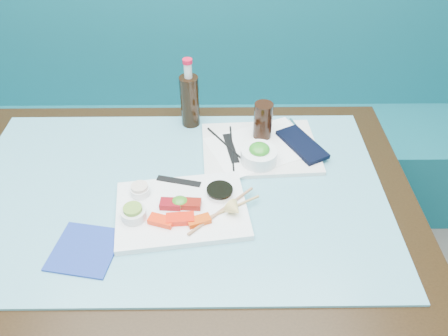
{
  "coord_description": "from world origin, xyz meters",
  "views": [
    {
      "loc": [
        0.13,
        0.53,
        1.65
      ],
      "look_at": [
        0.14,
        1.5,
        0.8
      ],
      "focal_mm": 35.0,
      "sensor_mm": 36.0,
      "label": 1
    }
  ],
  "objects_px": {
    "booth_bench": "(193,128)",
    "dining_table": "(177,212)",
    "sashimi_plate": "(182,210)",
    "blue_napkin": "(85,249)",
    "seaweed_bowl": "(259,156)",
    "cola_glass": "(263,121)",
    "cola_bottle_body": "(190,101)",
    "serving_tray": "(260,148)"
  },
  "relations": [
    {
      "from": "dining_table",
      "to": "serving_tray",
      "type": "xyz_separation_m",
      "value": [
        0.26,
        0.19,
        0.1
      ]
    },
    {
      "from": "cola_glass",
      "to": "booth_bench",
      "type": "bearing_deg",
      "value": 114.46
    },
    {
      "from": "cola_glass",
      "to": "seaweed_bowl",
      "type": "bearing_deg",
      "value": -98.75
    },
    {
      "from": "booth_bench",
      "to": "dining_table",
      "type": "bearing_deg",
      "value": -90.0
    },
    {
      "from": "seaweed_bowl",
      "to": "cola_glass",
      "type": "height_order",
      "value": "cola_glass"
    },
    {
      "from": "seaweed_bowl",
      "to": "blue_napkin",
      "type": "bearing_deg",
      "value": -144.75
    },
    {
      "from": "booth_bench",
      "to": "cola_bottle_body",
      "type": "height_order",
      "value": "booth_bench"
    },
    {
      "from": "seaweed_bowl",
      "to": "cola_glass",
      "type": "distance_m",
      "value": 0.14
    },
    {
      "from": "cola_glass",
      "to": "blue_napkin",
      "type": "bearing_deg",
      "value": -136.6
    },
    {
      "from": "dining_table",
      "to": "serving_tray",
      "type": "distance_m",
      "value": 0.34
    },
    {
      "from": "serving_tray",
      "to": "booth_bench",
      "type": "bearing_deg",
      "value": 108.62
    },
    {
      "from": "cola_bottle_body",
      "to": "blue_napkin",
      "type": "relative_size",
      "value": 1.15
    },
    {
      "from": "dining_table",
      "to": "sashimi_plate",
      "type": "height_order",
      "value": "sashimi_plate"
    },
    {
      "from": "serving_tray",
      "to": "cola_glass",
      "type": "distance_m",
      "value": 0.09
    },
    {
      "from": "seaweed_bowl",
      "to": "booth_bench",
      "type": "bearing_deg",
      "value": 109.08
    },
    {
      "from": "serving_tray",
      "to": "cola_glass",
      "type": "bearing_deg",
      "value": 76.45
    },
    {
      "from": "dining_table",
      "to": "sashimi_plate",
      "type": "bearing_deg",
      "value": -73.44
    },
    {
      "from": "sashimi_plate",
      "to": "blue_napkin",
      "type": "distance_m",
      "value": 0.27
    },
    {
      "from": "cola_bottle_body",
      "to": "cola_glass",
      "type": "bearing_deg",
      "value": -21.69
    },
    {
      "from": "sashimi_plate",
      "to": "blue_napkin",
      "type": "relative_size",
      "value": 2.26
    },
    {
      "from": "serving_tray",
      "to": "seaweed_bowl",
      "type": "distance_m",
      "value": 0.08
    },
    {
      "from": "dining_table",
      "to": "cola_glass",
      "type": "bearing_deg",
      "value": 41.81
    },
    {
      "from": "booth_bench",
      "to": "seaweed_bowl",
      "type": "relative_size",
      "value": 26.76
    },
    {
      "from": "cola_bottle_body",
      "to": "dining_table",
      "type": "bearing_deg",
      "value": -95.26
    },
    {
      "from": "booth_bench",
      "to": "dining_table",
      "type": "distance_m",
      "value": 0.89
    },
    {
      "from": "booth_bench",
      "to": "sashimi_plate",
      "type": "distance_m",
      "value": 1.01
    },
    {
      "from": "booth_bench",
      "to": "blue_napkin",
      "type": "relative_size",
      "value": 19.03
    },
    {
      "from": "sashimi_plate",
      "to": "seaweed_bowl",
      "type": "height_order",
      "value": "seaweed_bowl"
    },
    {
      "from": "dining_table",
      "to": "cola_glass",
      "type": "distance_m",
      "value": 0.4
    },
    {
      "from": "cola_bottle_body",
      "to": "sashimi_plate",
      "type": "bearing_deg",
      "value": -90.75
    },
    {
      "from": "cola_glass",
      "to": "cola_bottle_body",
      "type": "xyz_separation_m",
      "value": [
        -0.24,
        0.1,
        0.01
      ]
    },
    {
      "from": "sashimi_plate",
      "to": "seaweed_bowl",
      "type": "bearing_deg",
      "value": 33.64
    },
    {
      "from": "serving_tray",
      "to": "sashimi_plate",
      "type": "bearing_deg",
      "value": -133.97
    },
    {
      "from": "cola_glass",
      "to": "blue_napkin",
      "type": "relative_size",
      "value": 0.79
    },
    {
      "from": "serving_tray",
      "to": "cola_bottle_body",
      "type": "xyz_separation_m",
      "value": [
        -0.23,
        0.15,
        0.08
      ]
    },
    {
      "from": "serving_tray",
      "to": "blue_napkin",
      "type": "distance_m",
      "value": 0.62
    },
    {
      "from": "blue_napkin",
      "to": "dining_table",
      "type": "bearing_deg",
      "value": 45.31
    },
    {
      "from": "sashimi_plate",
      "to": "blue_napkin",
      "type": "xyz_separation_m",
      "value": [
        -0.24,
        -0.13,
        -0.01
      ]
    },
    {
      "from": "cola_glass",
      "to": "blue_napkin",
      "type": "xyz_separation_m",
      "value": [
        -0.48,
        -0.46,
        -0.07
      ]
    },
    {
      "from": "booth_bench",
      "to": "cola_bottle_body",
      "type": "relative_size",
      "value": 16.56
    },
    {
      "from": "dining_table",
      "to": "cola_bottle_body",
      "type": "height_order",
      "value": "cola_bottle_body"
    },
    {
      "from": "booth_bench",
      "to": "seaweed_bowl",
      "type": "bearing_deg",
      "value": -70.92
    }
  ]
}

